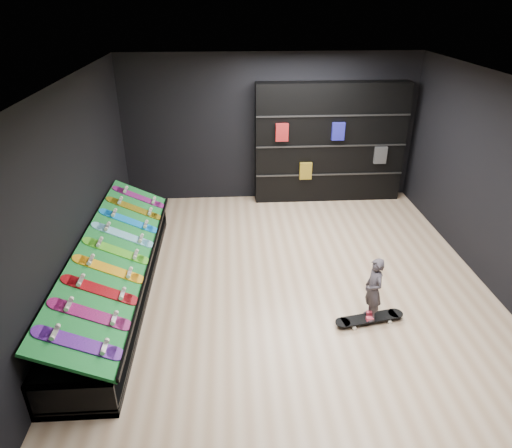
{
  "coord_description": "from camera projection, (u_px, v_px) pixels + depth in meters",
  "views": [
    {
      "loc": [
        -0.87,
        -5.68,
        4.0
      ],
      "look_at": [
        -0.5,
        0.2,
        1.0
      ],
      "focal_mm": 32.0,
      "sensor_mm": 36.0,
      "label": 1
    }
  ],
  "objects": [
    {
      "name": "floor",
      "position": [
        290.0,
        288.0,
        6.92
      ],
      "size": [
        6.0,
        7.0,
        0.01
      ],
      "primitive_type": "cube",
      "color": "tan",
      "rests_on": "ground"
    },
    {
      "name": "ceiling",
      "position": [
        298.0,
        84.0,
        5.55
      ],
      "size": [
        6.0,
        7.0,
        0.01
      ],
      "primitive_type": "cube",
      "color": "white",
      "rests_on": "ground"
    },
    {
      "name": "wall_back",
      "position": [
        270.0,
        129.0,
        9.35
      ],
      "size": [
        6.0,
        0.02,
        3.0
      ],
      "primitive_type": "cube",
      "color": "black",
      "rests_on": "ground"
    },
    {
      "name": "wall_front",
      "position": [
        363.0,
        401.0,
        3.12
      ],
      "size": [
        6.0,
        0.02,
        3.0
      ],
      "primitive_type": "cube",
      "color": "black",
      "rests_on": "ground"
    },
    {
      "name": "wall_left",
      "position": [
        70.0,
        203.0,
        6.07
      ],
      "size": [
        0.02,
        7.0,
        3.0
      ],
      "primitive_type": "cube",
      "color": "black",
      "rests_on": "ground"
    },
    {
      "name": "wall_right",
      "position": [
        505.0,
        192.0,
        6.4
      ],
      "size": [
        0.02,
        7.0,
        3.0
      ],
      "primitive_type": "cube",
      "color": "black",
      "rests_on": "ground"
    },
    {
      "name": "display_rack",
      "position": [
        117.0,
        280.0,
        6.66
      ],
      "size": [
        0.9,
        4.5,
        0.5
      ],
      "primitive_type": null,
      "color": "black",
      "rests_on": "ground"
    },
    {
      "name": "turf_ramp",
      "position": [
        116.0,
        253.0,
        6.45
      ],
      "size": [
        0.92,
        4.5,
        0.46
      ],
      "primitive_type": "cube",
      "rotation": [
        0.0,
        0.44,
        0.0
      ],
      "color": "#0F6323",
      "rests_on": "display_rack"
    },
    {
      "name": "back_shelving",
      "position": [
        330.0,
        143.0,
        9.38
      ],
      "size": [
        3.06,
        0.36,
        2.45
      ],
      "primitive_type": "cube",
      "color": "black",
      "rests_on": "ground"
    },
    {
      "name": "floor_skateboard",
      "position": [
        369.0,
        320.0,
        6.17
      ],
      "size": [
        1.0,
        0.4,
        0.09
      ],
      "primitive_type": null,
      "rotation": [
        0.0,
        0.0,
        0.19
      ],
      "color": "black",
      "rests_on": "ground"
    },
    {
      "name": "child",
      "position": [
        372.0,
        301.0,
        6.02
      ],
      "size": [
        0.17,
        0.22,
        0.54
      ],
      "primitive_type": "imported",
      "rotation": [
        0.0,
        0.0,
        -1.42
      ],
      "color": "black",
      "rests_on": "floor_skateboard"
    },
    {
      "name": "display_board_0",
      "position": [
        79.0,
        343.0,
        4.75
      ],
      "size": [
        0.93,
        0.22,
        0.5
      ],
      "primitive_type": null,
      "rotation": [
        0.0,
        0.44,
        0.0
      ],
      "color": "purple",
      "rests_on": "turf_ramp"
    },
    {
      "name": "display_board_1",
      "position": [
        91.0,
        314.0,
        5.17
      ],
      "size": [
        0.93,
        0.22,
        0.5
      ],
      "primitive_type": null,
      "rotation": [
        0.0,
        0.44,
        0.0
      ],
      "color": "#E5198C",
      "rests_on": "turf_ramp"
    },
    {
      "name": "display_board_2",
      "position": [
        101.0,
        290.0,
        5.6
      ],
      "size": [
        0.93,
        0.22,
        0.5
      ],
      "primitive_type": null,
      "rotation": [
        0.0,
        0.44,
        0.0
      ],
      "color": "red",
      "rests_on": "turf_ramp"
    },
    {
      "name": "display_board_3",
      "position": [
        109.0,
        269.0,
        6.02
      ],
      "size": [
        0.93,
        0.22,
        0.5
      ],
      "primitive_type": null,
      "rotation": [
        0.0,
        0.44,
        0.0
      ],
      "color": "orange",
      "rests_on": "turf_ramp"
    },
    {
      "name": "display_board_4",
      "position": [
        117.0,
        251.0,
        6.44
      ],
      "size": [
        0.93,
        0.22,
        0.5
      ],
      "primitive_type": null,
      "rotation": [
        0.0,
        0.44,
        0.0
      ],
      "color": "green",
      "rests_on": "turf_ramp"
    },
    {
      "name": "display_board_5",
      "position": [
        123.0,
        235.0,
        6.86
      ],
      "size": [
        0.93,
        0.22,
        0.5
      ],
      "primitive_type": null,
      "rotation": [
        0.0,
        0.44,
        0.0
      ],
      "color": "#0CB2E5",
      "rests_on": "turf_ramp"
    },
    {
      "name": "display_board_6",
      "position": [
        129.0,
        221.0,
        7.29
      ],
      "size": [
        0.93,
        0.22,
        0.5
      ],
      "primitive_type": null,
      "rotation": [
        0.0,
        0.44,
        0.0
      ],
      "color": "blue",
      "rests_on": "turf_ramp"
    },
    {
      "name": "display_board_7",
      "position": [
        134.0,
        208.0,
        7.71
      ],
      "size": [
        0.93,
        0.22,
        0.5
      ],
      "primitive_type": null,
      "rotation": [
        0.0,
        0.44,
        0.0
      ],
      "color": "yellow",
      "rests_on": "turf_ramp"
    },
    {
      "name": "display_board_8",
      "position": [
        139.0,
        197.0,
        8.13
      ],
      "size": [
        0.93,
        0.22,
        0.5
      ],
      "primitive_type": null,
      "rotation": [
        0.0,
        0.44,
        0.0
      ],
      "color": "#2626BF",
      "rests_on": "turf_ramp"
    }
  ]
}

